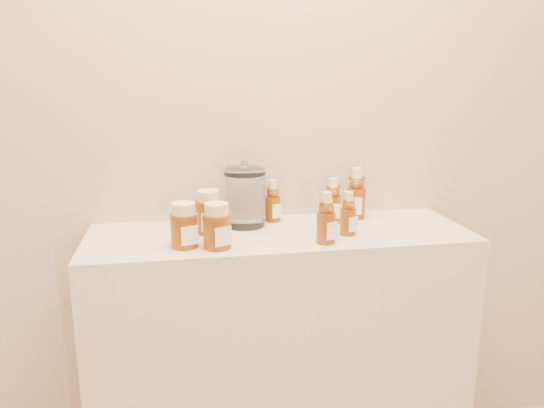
{
  "coord_description": "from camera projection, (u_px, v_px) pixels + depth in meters",
  "views": [
    {
      "loc": [
        -0.31,
        -0.02,
        1.39
      ],
      "look_at": [
        -0.03,
        1.52,
        1.0
      ],
      "focal_mm": 35.0,
      "sensor_mm": 36.0,
      "label": 1
    }
  ],
  "objects": [
    {
      "name": "display_table",
      "position": [
        280.0,
        361.0,
        1.77
      ],
      "size": [
        1.2,
        0.4,
        0.9
      ],
      "primitive_type": "cube",
      "color": "#C6AF91",
      "rests_on": "ground"
    },
    {
      "name": "wall_back",
      "position": [
        269.0,
        84.0,
        1.75
      ],
      "size": [
        3.5,
        0.02,
        2.7
      ],
      "primitive_type": "cube",
      "color": "tan",
      "rests_on": "ground"
    },
    {
      "name": "bear_bottle_front_right",
      "position": [
        348.0,
        210.0,
        1.62
      ],
      "size": [
        0.07,
        0.07,
        0.15
      ],
      "primitive_type": null,
      "rotation": [
        0.0,
        0.0,
        0.41
      ],
      "color": "#632C07",
      "rests_on": "display_table"
    },
    {
      "name": "bear_bottle_front_left",
      "position": [
        326.0,
        214.0,
        1.54
      ],
      "size": [
        0.08,
        0.08,
        0.17
      ],
      "primitive_type": null,
      "rotation": [
        0.0,
        0.0,
        0.42
      ],
      "color": "#632C07",
      "rests_on": "display_table"
    },
    {
      "name": "bear_bottle_back_left",
      "position": [
        273.0,
        198.0,
        1.77
      ],
      "size": [
        0.07,
        0.07,
        0.16
      ],
      "primitive_type": null,
      "rotation": [
        0.0,
        0.0,
        0.39
      ],
      "color": "#632C07",
      "rests_on": "display_table"
    },
    {
      "name": "glass_canister",
      "position": [
        245.0,
        195.0,
        1.71
      ],
      "size": [
        0.17,
        0.17,
        0.21
      ],
      "primitive_type": null,
      "rotation": [
        0.0,
        0.0,
        -0.25
      ],
      "color": "white",
      "rests_on": "display_table"
    },
    {
      "name": "honey_jar_left",
      "position": [
        184.0,
        225.0,
        1.51
      ],
      "size": [
        0.11,
        0.11,
        0.13
      ],
      "primitive_type": null,
      "rotation": [
        0.0,
        0.0,
        0.35
      ],
      "color": "#632C07",
      "rests_on": "display_table"
    },
    {
      "name": "honey_jar_front",
      "position": [
        217.0,
        226.0,
        1.5
      ],
      "size": [
        0.11,
        0.11,
        0.13
      ],
      "primitive_type": null,
      "rotation": [
        0.0,
        0.0,
        0.36
      ],
      "color": "#632C07",
      "rests_on": "display_table"
    },
    {
      "name": "bear_bottle_back_mid",
      "position": [
        333.0,
        197.0,
        1.76
      ],
      "size": [
        0.06,
        0.06,
        0.17
      ],
      "primitive_type": null,
      "rotation": [
        0.0,
        0.0,
        -0.01
      ],
      "color": "#632C07",
      "rests_on": "display_table"
    },
    {
      "name": "honey_jar_back",
      "position": [
        209.0,
        212.0,
        1.65
      ],
      "size": [
        0.09,
        0.09,
        0.13
      ],
      "primitive_type": null,
      "rotation": [
        0.0,
        0.0,
        -0.0
      ],
      "color": "#632C07",
      "rests_on": "display_table"
    },
    {
      "name": "bear_bottle_back_right",
      "position": [
        357.0,
        190.0,
        1.81
      ],
      "size": [
        0.09,
        0.09,
        0.2
      ],
      "primitive_type": null,
      "rotation": [
        0.0,
        0.0,
        -0.42
      ],
      "color": "#632C07",
      "rests_on": "display_table"
    }
  ]
}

